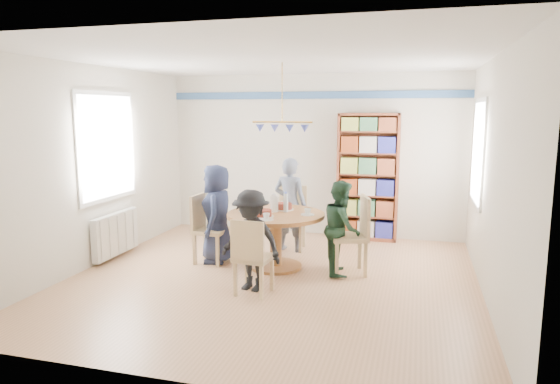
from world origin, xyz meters
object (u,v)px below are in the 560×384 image
(chair_right, at_px, (356,231))
(bookshelf, at_px, (368,178))
(person_far, at_px, (290,205))
(person_near, at_px, (251,240))
(radiator, at_px, (116,234))
(person_right, at_px, (342,228))
(dining_table, at_px, (276,227))
(chair_far, at_px, (292,214))
(chair_near, at_px, (251,254))
(person_left, at_px, (217,214))
(chair_left, at_px, (205,225))

(chair_right, relative_size, bookshelf, 0.49)
(person_far, bearing_deg, person_near, 99.92)
(radiator, height_order, person_near, person_near)
(person_near, bearing_deg, person_right, 56.86)
(radiator, relative_size, dining_table, 0.77)
(dining_table, distance_m, person_far, 0.88)
(person_far, bearing_deg, dining_table, 102.21)
(dining_table, height_order, person_far, person_far)
(radiator, relative_size, person_far, 0.71)
(chair_far, xyz_separation_m, bookshelf, (1.05, 0.86, 0.48))
(radiator, bearing_deg, person_far, 24.27)
(radiator, distance_m, person_right, 3.24)
(dining_table, xyz_separation_m, person_near, (-0.04, -0.89, 0.04))
(chair_right, distance_m, chair_near, 1.53)
(radiator, height_order, chair_far, chair_far)
(dining_table, bearing_deg, radiator, -175.65)
(chair_near, height_order, person_left, person_left)
(person_near, bearing_deg, chair_left, 150.96)
(radiator, xyz_separation_m, person_near, (2.29, -0.71, 0.25))
(chair_near, relative_size, person_right, 0.73)
(chair_left, distance_m, person_left, 0.23)
(chair_near, relative_size, person_near, 0.75)
(chair_left, bearing_deg, person_far, 41.57)
(chair_far, height_order, bookshelf, bookshelf)
(bookshelf, bearing_deg, chair_right, -88.80)
(person_right, height_order, person_far, person_far)
(chair_right, height_order, bookshelf, bookshelf)
(chair_near, height_order, person_far, person_far)
(radiator, distance_m, person_left, 1.53)
(chair_near, bearing_deg, person_right, 50.98)
(chair_far, bearing_deg, person_right, -47.75)
(bookshelf, bearing_deg, chair_far, -140.68)
(person_left, distance_m, person_right, 1.75)
(chair_right, distance_m, person_far, 1.36)
(person_near, bearing_deg, chair_near, -58.95)
(dining_table, relative_size, chair_right, 1.28)
(person_left, distance_m, person_far, 1.17)
(chair_left, relative_size, chair_near, 1.06)
(chair_far, distance_m, bookshelf, 1.44)
(radiator, bearing_deg, dining_table, 4.35)
(chair_near, bearing_deg, chair_right, 47.21)
(chair_far, bearing_deg, chair_left, -134.09)
(dining_table, height_order, chair_right, chair_right)
(radiator, height_order, chair_left, chair_left)
(bookshelf, bearing_deg, person_near, -111.10)
(person_near, xyz_separation_m, bookshelf, (1.06, 2.75, 0.41))
(chair_far, bearing_deg, chair_right, -41.17)
(chair_right, bearing_deg, person_right, -162.55)
(chair_near, bearing_deg, person_near, 107.95)
(person_right, bearing_deg, person_far, 35.60)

